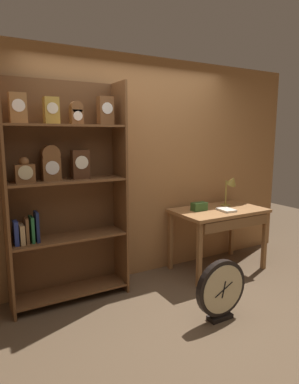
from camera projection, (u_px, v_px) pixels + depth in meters
name	position (u px, v px, depth m)	size (l,w,h in m)	color
ground_plane	(202.00, 326.00, 2.99)	(10.00, 10.00, 0.00)	brown
back_wood_panel	(133.00, 169.00, 3.93)	(4.80, 0.05, 2.60)	#9E6B3D
bookshelf	(64.00, 188.00, 3.31)	(1.18, 0.36, 2.24)	brown
workbench	(220.00, 217.00, 4.14)	(1.15, 0.69, 0.79)	#9E6B3D
desk_lamp	(231.00, 185.00, 4.27)	(0.19, 0.19, 0.41)	olive
toolbox_small	(199.00, 207.00, 4.06)	(0.19, 0.10, 0.10)	#2D5123
open_repair_manual	(226.00, 210.00, 4.05)	(0.16, 0.22, 0.03)	silver
round_clock_large	(221.00, 290.00, 3.05)	(0.54, 0.11, 0.58)	black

